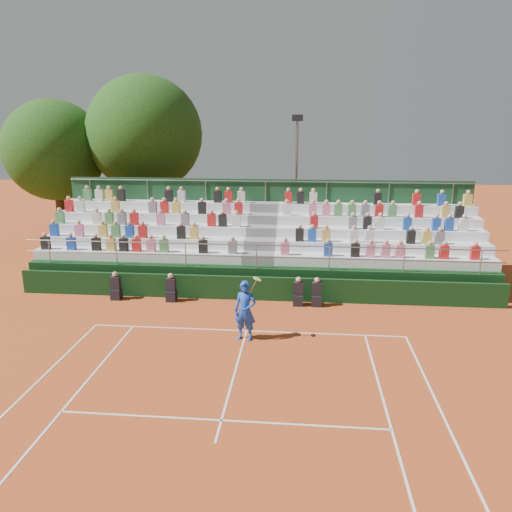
# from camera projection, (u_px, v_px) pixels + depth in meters

# --- Properties ---
(ground) EXTENTS (90.00, 90.00, 0.00)m
(ground) POSITION_uv_depth(u_px,v_px,m) (247.00, 331.00, 17.54)
(ground) COLOR #B74A1E
(ground) RESTS_ON ground
(courtside_wall) EXTENTS (20.00, 0.15, 1.00)m
(courtside_wall) POSITION_uv_depth(u_px,v_px,m) (255.00, 288.00, 20.49)
(courtside_wall) COLOR black
(courtside_wall) RESTS_ON ground
(line_officials) EXTENTS (8.64, 0.40, 1.19)m
(line_officials) POSITION_uv_depth(u_px,v_px,m) (224.00, 292.00, 20.18)
(line_officials) COLOR black
(line_officials) RESTS_ON ground
(grandstand) EXTENTS (20.00, 5.20, 4.40)m
(grandstand) POSITION_uv_depth(u_px,v_px,m) (262.00, 255.00, 23.45)
(grandstand) COLOR black
(grandstand) RESTS_ON ground
(tennis_player) EXTENTS (0.94, 0.62, 2.22)m
(tennis_player) POSITION_uv_depth(u_px,v_px,m) (245.00, 311.00, 16.62)
(tennis_player) COLOR #1843B5
(tennis_player) RESTS_ON ground
(tree_west) EXTENTS (5.84, 5.84, 8.45)m
(tree_west) POSITION_uv_depth(u_px,v_px,m) (55.00, 150.00, 29.14)
(tree_west) COLOR #362413
(tree_west) RESTS_ON ground
(tree_east) EXTENTS (6.75, 6.75, 9.83)m
(tree_east) POSITION_uv_depth(u_px,v_px,m) (145.00, 134.00, 29.25)
(tree_east) COLOR #362413
(tree_east) RESTS_ON ground
(floodlight_mast) EXTENTS (0.60, 0.25, 7.52)m
(floodlight_mast) POSITION_uv_depth(u_px,v_px,m) (296.00, 172.00, 28.01)
(floodlight_mast) COLOR gray
(floodlight_mast) RESTS_ON ground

